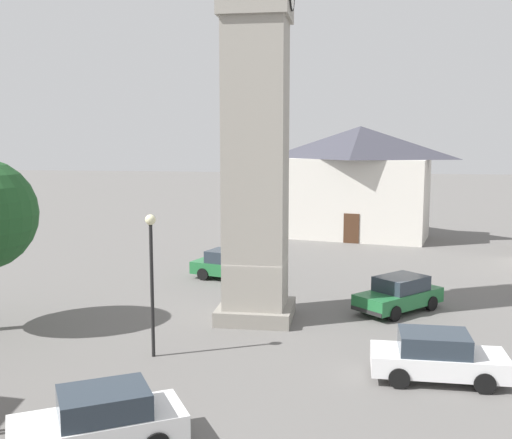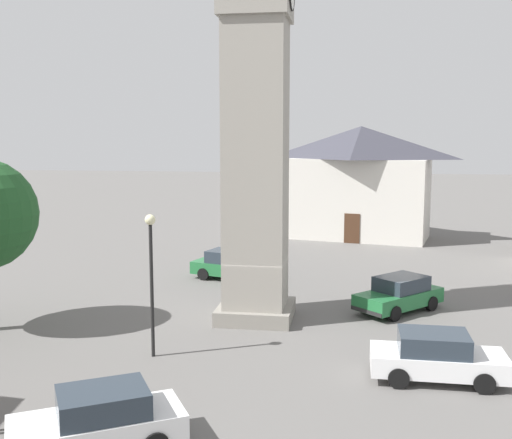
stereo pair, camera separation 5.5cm
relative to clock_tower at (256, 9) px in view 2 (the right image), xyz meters
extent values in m
plane|color=#605E5B|center=(0.00, 0.00, -12.41)|extent=(200.00, 200.00, 0.00)
cube|color=gray|center=(0.00, 0.00, -12.11)|extent=(3.03, 3.03, 0.60)
cube|color=gray|center=(0.00, 0.00, -6.10)|extent=(2.43, 2.43, 11.41)
cube|color=#236B38|center=(6.69, 2.35, -11.82)|extent=(2.86, 4.42, 0.64)
cube|color=#28333D|center=(6.73, 2.49, -11.20)|extent=(2.12, 2.47, 0.64)
cylinder|color=black|center=(7.08, 0.93, -12.09)|extent=(0.40, 0.68, 0.64)
cylinder|color=black|center=(5.55, 1.42, -12.09)|extent=(0.40, 0.68, 0.64)
cylinder|color=black|center=(7.82, 3.28, -12.09)|extent=(0.40, 0.68, 0.64)
cylinder|color=black|center=(6.30, 3.76, -12.09)|extent=(0.40, 0.68, 0.64)
cube|color=black|center=(6.08, 0.42, -12.04)|extent=(1.62, 0.62, 0.16)
cube|color=white|center=(-11.22, 2.13, -11.82)|extent=(3.55, 4.39, 0.64)
cube|color=#28333D|center=(-11.14, 2.00, -11.20)|extent=(2.41, 2.60, 0.64)
cylinder|color=black|center=(-11.15, 3.59, -12.09)|extent=(0.51, 0.66, 0.64)
cylinder|color=black|center=(-9.90, 1.47, -12.09)|extent=(0.51, 0.66, 0.64)
cube|color=white|center=(-5.55, -6.55, -11.82)|extent=(1.73, 4.11, 0.64)
cube|color=#28333D|center=(-5.55, -6.40, -11.20)|extent=(1.58, 2.11, 0.64)
cylinder|color=black|center=(-4.76, -7.79, -12.09)|extent=(0.23, 0.64, 0.64)
cylinder|color=black|center=(-6.36, -7.78, -12.09)|extent=(0.23, 0.64, 0.64)
cylinder|color=black|center=(-4.74, -5.33, -12.09)|extent=(0.23, 0.64, 0.64)
cylinder|color=black|center=(-6.34, -5.32, -12.09)|extent=(0.23, 0.64, 0.64)
cube|color=black|center=(-5.56, -8.57, -12.04)|extent=(1.67, 0.13, 0.16)
cube|color=#236B38|center=(1.95, -5.93, -11.82)|extent=(4.15, 4.05, 0.64)
cube|color=#28333D|center=(2.06, -6.03, -11.20)|extent=(2.60, 2.58, 0.64)
cylinder|color=black|center=(0.50, -5.67, -12.09)|extent=(0.62, 0.60, 0.64)
cylinder|color=black|center=(1.60, -4.50, -12.09)|extent=(0.62, 0.60, 0.64)
cylinder|color=black|center=(2.29, -7.36, -12.09)|extent=(0.62, 0.60, 0.64)
cylinder|color=black|center=(3.39, -6.19, -12.09)|extent=(0.62, 0.60, 0.64)
cube|color=black|center=(0.48, -4.54, -12.04)|extent=(1.23, 1.29, 0.16)
cube|color=beige|center=(21.24, -4.49, -9.47)|extent=(7.09, 10.56, 5.87)
pyramid|color=#383842|center=(21.24, -4.49, -5.37)|extent=(7.45, 11.09, 2.34)
cube|color=#422819|center=(18.68, -3.95, -11.36)|extent=(0.31, 1.09, 2.10)
cylinder|color=black|center=(-4.87, 2.83, -10.12)|extent=(0.12, 0.12, 4.57)
sphere|color=beige|center=(-4.87, 2.83, -7.65)|extent=(0.36, 0.36, 0.36)
camera|label=1|loc=(-24.33, -3.69, -4.85)|focal=42.91mm
camera|label=2|loc=(-24.32, -3.75, -4.85)|focal=42.91mm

